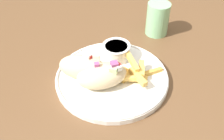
% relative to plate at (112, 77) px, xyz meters
% --- Properties ---
extents(table, '(1.58, 1.58, 0.70)m').
position_rel_plate_xyz_m(table, '(0.01, -0.02, -0.06)').
color(table, brown).
rests_on(table, ground_plane).
extents(plate, '(0.28, 0.28, 0.02)m').
position_rel_plate_xyz_m(plate, '(0.00, 0.00, 0.00)').
color(plate, white).
rests_on(plate, table).
extents(pita_sandwich_near, '(0.12, 0.08, 0.07)m').
position_rel_plate_xyz_m(pita_sandwich_near, '(-0.03, -0.02, 0.03)').
color(pita_sandwich_near, beige).
rests_on(pita_sandwich_near, plate).
extents(pita_sandwich_far, '(0.14, 0.12, 0.07)m').
position_rel_plate_xyz_m(pita_sandwich_far, '(-0.07, 0.02, 0.04)').
color(pita_sandwich_far, beige).
rests_on(pita_sandwich_far, plate).
extents(fries_pile, '(0.14, 0.12, 0.03)m').
position_rel_plate_xyz_m(fries_pile, '(0.05, -0.02, 0.02)').
color(fries_pile, gold).
rests_on(fries_pile, plate).
extents(sauce_ramekin, '(0.08, 0.08, 0.04)m').
position_rel_plate_xyz_m(sauce_ramekin, '(0.03, 0.07, 0.03)').
color(sauce_ramekin, white).
rests_on(sauce_ramekin, plate).
extents(water_glass, '(0.07, 0.07, 0.10)m').
position_rel_plate_xyz_m(water_glass, '(0.20, 0.16, 0.04)').
color(water_glass, '#8CCC93').
rests_on(water_glass, table).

